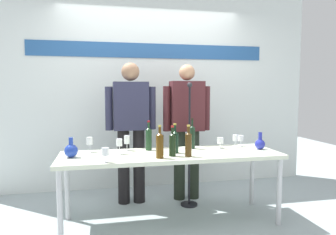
# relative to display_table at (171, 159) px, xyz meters

# --- Properties ---
(ground_plane) EXTENTS (10.00, 10.00, 0.00)m
(ground_plane) POSITION_rel_display_table_xyz_m (0.00, 0.00, -0.67)
(ground_plane) COLOR #9AA9AB
(back_wall) EXTENTS (4.67, 0.11, 3.00)m
(back_wall) POSITION_rel_display_table_xyz_m (0.00, 1.32, 0.83)
(back_wall) COLOR white
(back_wall) RESTS_ON ground
(display_table) EXTENTS (2.24, 0.69, 0.73)m
(display_table) POSITION_rel_display_table_xyz_m (0.00, 0.00, 0.00)
(display_table) COLOR silver
(display_table) RESTS_ON ground
(decanter_blue_left) EXTENTS (0.13, 0.13, 0.19)m
(decanter_blue_left) POSITION_rel_display_table_xyz_m (-0.98, -0.00, 0.13)
(decanter_blue_left) COLOR #1E39A2
(decanter_blue_left) RESTS_ON display_table
(decanter_blue_right) EXTENTS (0.11, 0.11, 0.19)m
(decanter_blue_right) POSITION_rel_display_table_xyz_m (0.99, -0.00, 0.12)
(decanter_blue_right) COLOR #232B9B
(decanter_blue_right) RESTS_ON display_table
(presenter_left) EXTENTS (0.60, 0.22, 1.69)m
(presenter_left) POSITION_rel_display_table_xyz_m (-0.35, 0.66, 0.30)
(presenter_left) COLOR black
(presenter_left) RESTS_ON ground
(presenter_right) EXTENTS (0.60, 0.22, 1.68)m
(presenter_right) POSITION_rel_display_table_xyz_m (0.35, 0.66, 0.29)
(presenter_right) COLOR black
(presenter_right) RESTS_ON ground
(wine_bottle_0) EXTENTS (0.06, 0.06, 0.31)m
(wine_bottle_0) POSITION_rel_display_table_xyz_m (0.13, -0.19, 0.19)
(wine_bottle_0) COLOR #422C10
(wine_bottle_0) RESTS_ON display_table
(wine_bottle_1) EXTENTS (0.07, 0.07, 0.32)m
(wine_bottle_1) POSITION_rel_display_table_xyz_m (-0.20, 0.21, 0.19)
(wine_bottle_1) COLOR #1C3B21
(wine_bottle_1) RESTS_ON display_table
(wine_bottle_2) EXTENTS (0.06, 0.06, 0.34)m
(wine_bottle_2) POSITION_rel_display_table_xyz_m (0.28, 0.20, 0.20)
(wine_bottle_2) COLOR black
(wine_bottle_2) RESTS_ON display_table
(wine_bottle_3) EXTENTS (0.07, 0.07, 0.30)m
(wine_bottle_3) POSITION_rel_display_table_xyz_m (-0.02, -0.14, 0.18)
(wine_bottle_3) COLOR black
(wine_bottle_3) RESTS_ON display_table
(wine_bottle_4) EXTENTS (0.07, 0.07, 0.31)m
(wine_bottle_4) POSITION_rel_display_table_xyz_m (-0.15, -0.20, 0.19)
(wine_bottle_4) COLOR #4E310B
(wine_bottle_4) RESTS_ON display_table
(wine_bottle_5) EXTENTS (0.07, 0.07, 0.30)m
(wine_bottle_5) POSITION_rel_display_table_xyz_m (0.04, 0.01, 0.18)
(wine_bottle_5) COLOR black
(wine_bottle_5) RESTS_ON display_table
(wine_glass_left_0) EXTENTS (0.07, 0.07, 0.13)m
(wine_glass_left_0) POSITION_rel_display_table_xyz_m (-0.66, -0.27, 0.15)
(wine_glass_left_0) COLOR white
(wine_glass_left_0) RESTS_ON display_table
(wine_glass_left_1) EXTENTS (0.06, 0.06, 0.16)m
(wine_glass_left_1) POSITION_rel_display_table_xyz_m (-0.52, 0.07, 0.17)
(wine_glass_left_1) COLOR white
(wine_glass_left_1) RESTS_ON display_table
(wine_glass_left_2) EXTENTS (0.06, 0.06, 0.16)m
(wine_glass_left_2) POSITION_rel_display_table_xyz_m (-0.43, 0.24, 0.17)
(wine_glass_left_2) COLOR white
(wine_glass_left_2) RESTS_ON display_table
(wine_glass_left_3) EXTENTS (0.06, 0.06, 0.16)m
(wine_glass_left_3) POSITION_rel_display_table_xyz_m (-0.82, 0.23, 0.17)
(wine_glass_left_3) COLOR white
(wine_glass_left_3) RESTS_ON display_table
(wine_glass_right_0) EXTENTS (0.07, 0.07, 0.12)m
(wine_glass_right_0) POSITION_rel_display_table_xyz_m (0.58, 0.13, 0.14)
(wine_glass_right_0) COLOR white
(wine_glass_right_0) RESTS_ON display_table
(wine_glass_right_1) EXTENTS (0.06, 0.06, 0.15)m
(wine_glass_right_1) POSITION_rel_display_table_xyz_m (0.77, 0.16, 0.16)
(wine_glass_right_1) COLOR white
(wine_glass_right_1) RESTS_ON display_table
(wine_glass_right_2) EXTENTS (0.07, 0.07, 0.13)m
(wine_glass_right_2) POSITION_rel_display_table_xyz_m (0.86, 0.20, 0.15)
(wine_glass_right_2) COLOR white
(wine_glass_right_2) RESTS_ON display_table
(microphone_stand) EXTENTS (0.20, 0.20, 1.46)m
(microphone_stand) POSITION_rel_display_table_xyz_m (0.31, 0.42, -0.19)
(microphone_stand) COLOR black
(microphone_stand) RESTS_ON ground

